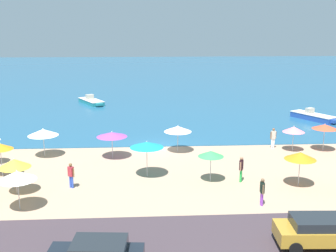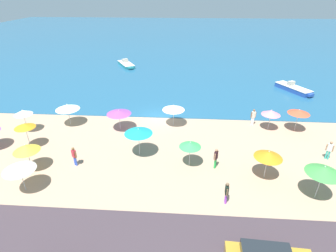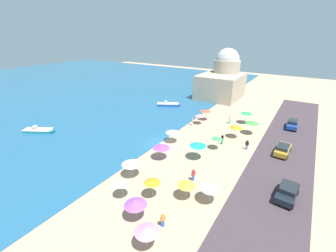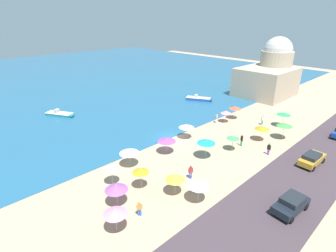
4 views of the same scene
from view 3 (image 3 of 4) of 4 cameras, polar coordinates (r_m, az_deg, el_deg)
name	(u,v)px [view 3 (image 3 of 4)]	position (r m, az deg, el deg)	size (l,w,h in m)	color
ground_plane	(159,144)	(37.24, -2.40, -4.59)	(160.00, 160.00, 0.00)	tan
sea	(1,96)	(80.68, -36.68, 6.07)	(150.00, 110.00, 0.05)	#22577B
coastal_road	(276,179)	(31.99, 25.82, -12.12)	(80.00, 8.00, 0.06)	#3E3238
beach_umbrella_0	(236,127)	(40.25, 16.88, -0.14)	(2.06, 2.06, 2.41)	#B2B2B7
beach_umbrella_1	(161,147)	(32.25, -1.74, -5.28)	(2.45, 2.45, 2.21)	#B2B2B7
beach_umbrella_2	(152,181)	(25.07, -4.06, -13.80)	(1.78, 1.78, 2.49)	#B2B2B7
beach_umbrella_3	(217,138)	(35.60, 12.37, -2.95)	(1.75, 1.75, 2.25)	#B2B2B7
beach_umbrella_4	(147,230)	(20.46, -5.46, -24.72)	(2.07, 2.07, 2.39)	#B2B2B7
beach_umbrella_5	(252,122)	(42.48, 20.62, 0.94)	(2.27, 2.27, 2.68)	#B2B2B7
beach_umbrella_6	(186,183)	(25.11, 4.72, -14.31)	(2.00, 2.00, 2.36)	#B2B2B7
beach_umbrella_7	(198,145)	(32.25, 7.63, -4.71)	(2.37, 2.37, 2.60)	#B2B2B7
beach_umbrella_8	(247,113)	(47.19, 19.37, 3.21)	(2.25, 2.25, 2.60)	#B2B2B7
beach_umbrella_9	(173,131)	(36.94, 1.22, -1.36)	(2.31, 2.31, 2.31)	#B2B2B7
beach_umbrella_10	(131,162)	(28.86, -9.29, -9.10)	(2.44, 2.44, 2.35)	#B2B2B7
beach_umbrella_11	(210,186)	(24.94, 10.74, -14.84)	(2.18, 2.18, 2.40)	#B2B2B7
beach_umbrella_12	(135,203)	(23.00, -8.29, -18.68)	(2.24, 2.24, 2.33)	#B2B2B7
beach_umbrella_13	(206,111)	(47.06, 9.55, 3.89)	(2.10, 2.10, 2.38)	#B2B2B7
beach_umbrella_14	(122,182)	(25.56, -11.72, -13.70)	(1.75, 1.75, 2.42)	#B2B2B7
beach_umbrella_15	(200,115)	(44.91, 8.07, 2.76)	(1.86, 1.86, 2.20)	#B2B2B7
bather_0	(163,219)	(22.78, -1.30, -22.57)	(0.49, 0.39, 1.65)	blue
bather_1	(222,139)	(37.74, 13.63, -3.17)	(0.35, 0.53, 1.78)	green
bather_2	(230,119)	(46.73, 15.48, 1.72)	(0.51, 0.36, 1.71)	teal
bather_3	(247,144)	(37.22, 19.44, -4.38)	(0.25, 0.57, 1.68)	purple
bather_4	(193,174)	(28.42, 6.46, -12.07)	(0.48, 0.39, 1.69)	blue
bather_5	(192,121)	(44.34, 6.19, 1.38)	(0.56, 0.29, 1.80)	white
parked_car_1	(287,192)	(28.91, 28.08, -14.55)	(4.21, 2.25, 1.54)	black
parked_car_2	(283,149)	(38.04, 27.15, -5.27)	(4.39, 2.06, 1.47)	#B18328
parked_car_3	(292,124)	(48.93, 29.01, 0.43)	(4.09, 1.96, 1.55)	#1A3B94
skiff_nearshore	(38,130)	(47.68, -30.08, -0.98)	(4.05, 5.45, 1.19)	teal
skiff_offshore	(168,104)	(56.04, 0.01, 5.49)	(4.02, 5.55, 1.26)	#264BA0
harbor_fortress	(223,79)	(65.96, 13.85, 11.45)	(13.90, 10.63, 13.07)	tan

